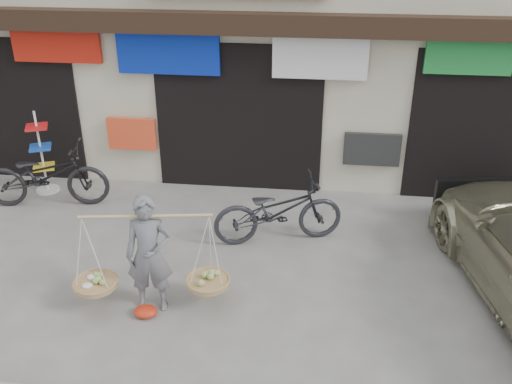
# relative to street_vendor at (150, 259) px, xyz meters

# --- Properties ---
(ground) EXTENTS (70.00, 70.00, 0.00)m
(ground) POSITION_rel_street_vendor_xyz_m (0.62, 0.25, -0.75)
(ground) COLOR gray
(ground) RESTS_ON ground
(street_vendor) EXTENTS (2.00, 0.78, 1.63)m
(street_vendor) POSITION_rel_street_vendor_xyz_m (0.00, 0.00, 0.00)
(street_vendor) COLOR slate
(street_vendor) RESTS_ON ground
(bike_0) EXTENTS (2.27, 1.11, 1.14)m
(bike_0) POSITION_rel_street_vendor_xyz_m (-2.64, 2.61, -0.18)
(bike_0) COLOR black
(bike_0) RESTS_ON ground
(bike_2) EXTENTS (2.15, 1.26, 1.07)m
(bike_2) POSITION_rel_street_vendor_xyz_m (1.50, 1.87, -0.22)
(bike_2) COLOR #252529
(bike_2) RESTS_ON ground
(display_rack) EXTENTS (0.48, 0.48, 1.56)m
(display_rack) POSITION_rel_street_vendor_xyz_m (-2.93, 3.13, -0.13)
(display_rack) COLOR silver
(display_rack) RESTS_ON ground
(red_bag) EXTENTS (0.31, 0.25, 0.14)m
(red_bag) POSITION_rel_street_vendor_xyz_m (-0.05, -0.21, -0.68)
(red_bag) COLOR red
(red_bag) RESTS_ON ground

